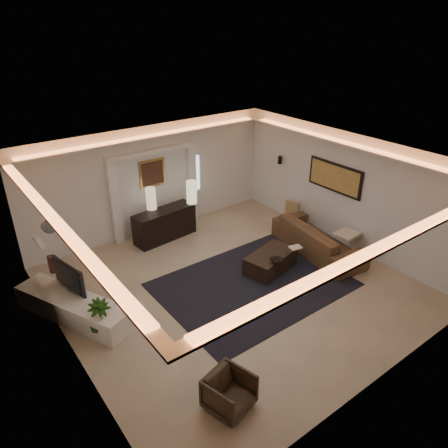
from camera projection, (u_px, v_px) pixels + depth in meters
floor at (233, 287)px, 9.33m from camera, size 7.00×7.00×0.00m
ceiling at (234, 161)px, 8.03m from camera, size 7.00×7.00×0.00m
wall_back at (152, 180)px, 11.18m from camera, size 7.00×0.00×7.00m
wall_front at (381, 316)px, 6.18m from camera, size 7.00×0.00×7.00m
wall_left at (63, 288)px, 6.80m from camera, size 0.00×7.00×7.00m
wall_right at (344, 190)px, 10.55m from camera, size 0.00×7.00×7.00m
cove_soffit at (234, 175)px, 8.15m from camera, size 7.00×7.00×0.04m
daylight_slit at (196, 173)px, 11.93m from camera, size 0.25×0.03×1.00m
area_rug at (253, 284)px, 9.40m from camera, size 4.00×3.00×0.01m
pilaster_left at (115, 204)px, 10.65m from camera, size 0.22×0.20×2.20m
pilaster_right at (191, 184)px, 11.88m from camera, size 0.22×0.20×2.20m
alcove_header at (152, 152)px, 10.75m from camera, size 2.52×0.20×0.12m
painting_frame at (152, 173)px, 11.07m from camera, size 0.74×0.04×0.74m
painting_canvas at (153, 173)px, 11.05m from camera, size 0.62×0.02×0.62m
art_panel_frame at (335, 177)px, 10.64m from camera, size 0.04×1.64×0.74m
art_panel_gold at (334, 178)px, 10.62m from camera, size 0.02×1.50×0.62m
wall_sconce at (280, 160)px, 11.96m from camera, size 0.12×0.12×0.22m
wall_niche at (39, 242)px, 7.75m from camera, size 0.10×0.55×0.04m
console at (165, 225)px, 11.16m from camera, size 1.73×0.69×0.84m
lamp_left at (151, 199)px, 10.93m from camera, size 0.27×0.27×0.58m
lamp_right at (192, 194)px, 11.27m from camera, size 0.37×0.37×0.62m
media_ledge at (74, 308)px, 8.31m from camera, size 1.64×2.60×0.48m
tv at (64, 279)px, 8.28m from camera, size 1.03×0.35×0.59m
figurine at (52, 265)px, 8.93m from camera, size 0.18×0.18×0.39m
ginger_jar at (49, 224)px, 8.01m from camera, size 0.41×0.41×0.33m
plant at (100, 319)px, 7.75m from camera, size 0.51×0.51×0.77m
sofa at (318, 239)px, 10.51m from camera, size 2.70×1.38×0.75m
throw_blanket at (347, 234)px, 10.37m from camera, size 0.61×0.51×0.06m
throw_pillow at (292, 208)px, 11.75m from camera, size 0.23×0.40×0.38m
coffee_table at (270, 262)px, 9.86m from camera, size 1.39×0.96×0.47m
bowl at (276, 262)px, 9.43m from camera, size 0.34×0.34×0.07m
magazine at (295, 249)px, 9.98m from camera, size 0.32×0.26×0.03m
armchair at (229, 393)px, 6.36m from camera, size 0.79×0.80×0.60m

